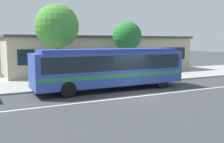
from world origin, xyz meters
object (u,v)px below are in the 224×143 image
at_px(pedestrian_waiting_near_sign, 156,67).
at_px(bus_stop_sign, 132,64).
at_px(street_tree_mid_block, 127,36).
at_px(street_tree_near_stop, 57,26).
at_px(pedestrian_walking_along_curb, 105,70).
at_px(transit_bus, 111,66).
at_px(pedestrian_standing_by_tree, 118,69).

relative_size(pedestrian_waiting_near_sign, bus_stop_sign, 0.76).
bearing_deg(street_tree_mid_block, bus_stop_sign, -111.63).
xyz_separation_m(street_tree_near_stop, street_tree_mid_block, (6.71, 0.32, -0.72)).
xyz_separation_m(pedestrian_walking_along_curb, street_tree_near_stop, (-3.48, 1.61, 3.53)).
xyz_separation_m(pedestrian_waiting_near_sign, bus_stop_sign, (-2.74, -0.44, 0.46)).
xyz_separation_m(pedestrian_waiting_near_sign, street_tree_mid_block, (-1.65, 2.31, 2.79)).
height_order(transit_bus, pedestrian_waiting_near_sign, transit_bus).
xyz_separation_m(transit_bus, street_tree_mid_block, (4.13, 4.81, 2.22)).
relative_size(street_tree_near_stop, street_tree_mid_block, 1.22).
xyz_separation_m(bus_stop_sign, street_tree_mid_block, (1.09, 2.74, 2.33)).
height_order(bus_stop_sign, street_tree_mid_block, street_tree_mid_block).
relative_size(pedestrian_walking_along_curb, bus_stop_sign, 0.74).
relative_size(pedestrian_standing_by_tree, bus_stop_sign, 0.73).
height_order(pedestrian_walking_along_curb, street_tree_mid_block, street_tree_mid_block).
distance_m(pedestrian_waiting_near_sign, street_tree_near_stop, 9.28).
distance_m(pedestrian_standing_by_tree, street_tree_near_stop, 6.13).
bearing_deg(street_tree_near_stop, pedestrian_walking_along_curb, -24.75).
bearing_deg(street_tree_mid_block, street_tree_near_stop, -177.31).
bearing_deg(bus_stop_sign, street_tree_mid_block, 68.37).
height_order(pedestrian_waiting_near_sign, pedestrian_walking_along_curb, pedestrian_waiting_near_sign).
bearing_deg(transit_bus, street_tree_mid_block, 49.30).
relative_size(transit_bus, bus_stop_sign, 4.76).
bearing_deg(bus_stop_sign, street_tree_near_stop, 156.67).
bearing_deg(pedestrian_walking_along_curb, transit_bus, -107.42).
distance_m(bus_stop_sign, street_tree_near_stop, 6.84).
xyz_separation_m(pedestrian_waiting_near_sign, pedestrian_walking_along_curb, (-4.88, 0.38, -0.02)).
distance_m(transit_bus, pedestrian_walking_along_curb, 3.08).
relative_size(transit_bus, pedestrian_standing_by_tree, 6.54).
relative_size(pedestrian_waiting_near_sign, pedestrian_standing_by_tree, 1.04).
bearing_deg(pedestrian_waiting_near_sign, pedestrian_standing_by_tree, 172.18).
distance_m(transit_bus, street_tree_mid_block, 6.72).
distance_m(pedestrian_standing_by_tree, bus_stop_sign, 1.36).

